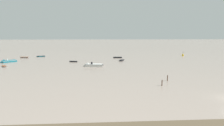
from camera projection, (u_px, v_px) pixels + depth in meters
The scene contains 11 objects.
rowboat_moored_0 at pixel (118, 57), 87.41m from camera, with size 4.15×1.69×0.64m.
motorboat_moored_0 at pixel (7, 62), 73.06m from camera, with size 5.47×5.52×1.98m.
rowboat_moored_1 at pixel (73, 62), 74.42m from camera, with size 3.40×1.95×0.51m.
rowboat_moored_2 at pixel (4, 66), 63.12m from camera, with size 2.65×3.13×0.49m.
rowboat_moored_3 at pixel (25, 58), 87.27m from camera, with size 4.00×1.84×0.61m.
rowboat_moored_6 at pixel (41, 56), 92.02m from camera, with size 4.14×2.60×0.62m.
motorboat_moored_3 at pixel (91, 65), 63.79m from camera, with size 6.62×2.90×2.20m.
rowboat_moored_8 at pixel (122, 60), 77.49m from camera, with size 2.84×3.77×0.57m.
channel_buoy at pixel (183, 55), 95.60m from camera, with size 0.90×0.90×2.30m.
mooring_post_near at pixel (162, 83), 39.60m from camera, with size 0.22×0.22×1.37m.
mooring_post_left at pixel (167, 78), 43.79m from camera, with size 0.22×0.22×1.49m.
Camera 1 is at (-20.76, -29.11, 10.10)m, focal length 31.94 mm.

